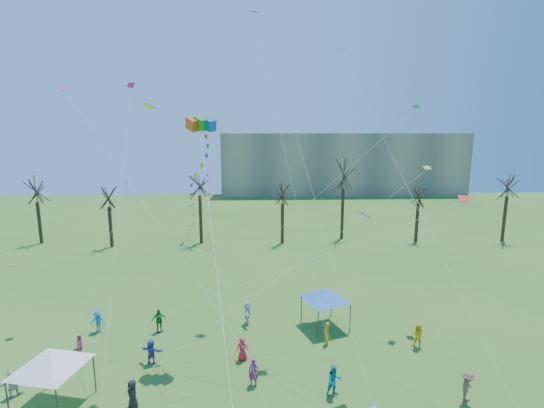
{
  "coord_description": "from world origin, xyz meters",
  "views": [
    {
      "loc": [
        0.7,
        -14.27,
        14.5
      ],
      "look_at": [
        1.42,
        5.0,
        11.0
      ],
      "focal_mm": 25.0,
      "sensor_mm": 36.0,
      "label": 1
    }
  ],
  "objects_px": {
    "distant_building": "(341,163)",
    "canopy_tent_blue": "(326,294)",
    "big_box_kite": "(200,193)",
    "canopy_tent_white": "(50,359)"
  },
  "relations": [
    {
      "from": "big_box_kite",
      "to": "canopy_tent_blue",
      "type": "relative_size",
      "value": 4.82
    },
    {
      "from": "distant_building",
      "to": "big_box_kite",
      "type": "xyz_separation_m",
      "value": [
        -25.02,
        -72.36,
        3.42
      ]
    },
    {
      "from": "canopy_tent_white",
      "to": "canopy_tent_blue",
      "type": "xyz_separation_m",
      "value": [
        16.17,
        8.13,
        -0.17
      ]
    },
    {
      "from": "distant_building",
      "to": "canopy_tent_white",
      "type": "relative_size",
      "value": 13.84
    },
    {
      "from": "distant_building",
      "to": "canopy_tent_white",
      "type": "xyz_separation_m",
      "value": [
        -32.4,
        -77.56,
        -4.68
      ]
    },
    {
      "from": "canopy_tent_white",
      "to": "canopy_tent_blue",
      "type": "distance_m",
      "value": 18.1
    },
    {
      "from": "big_box_kite",
      "to": "canopy_tent_blue",
      "type": "bearing_deg",
      "value": 18.48
    },
    {
      "from": "distant_building",
      "to": "canopy_tent_blue",
      "type": "relative_size",
      "value": 15.28
    },
    {
      "from": "canopy_tent_blue",
      "to": "canopy_tent_white",
      "type": "bearing_deg",
      "value": -153.3
    },
    {
      "from": "big_box_kite",
      "to": "distant_building",
      "type": "bearing_deg",
      "value": 70.93
    }
  ]
}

